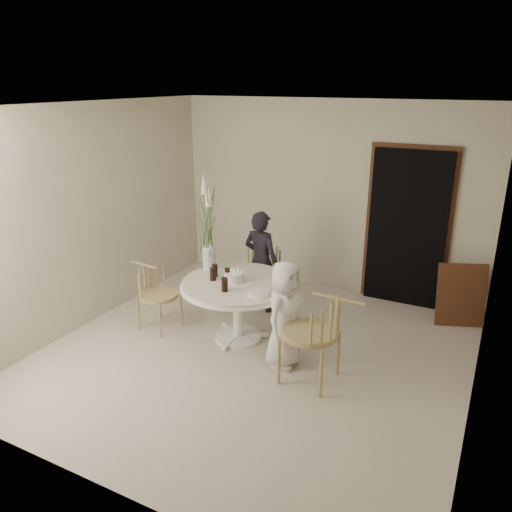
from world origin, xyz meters
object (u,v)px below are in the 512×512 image
at_px(chair_left, 152,287).
at_px(flower_vase, 208,231).
at_px(chair_right, 323,327).
at_px(boy, 285,314).
at_px(birthday_cake, 234,277).
at_px(chair_far, 264,263).
at_px(table, 238,291).
at_px(girl, 261,261).

bearing_deg(chair_left, flower_vase, -49.17).
height_order(chair_right, boy, boy).
xyz_separation_m(chair_right, birthday_cake, (-1.26, 0.44, 0.14)).
xyz_separation_m(chair_far, chair_right, (1.40, -1.54, 0.08)).
bearing_deg(chair_right, chair_far, -134.74).
bearing_deg(chair_left, chair_right, -88.95).
xyz_separation_m(table, chair_right, (1.21, -0.44, 0.03)).
bearing_deg(table, boy, -20.29).
height_order(chair_far, chair_right, chair_right).
bearing_deg(boy, chair_right, -104.28).
xyz_separation_m(table, girl, (-0.13, 0.86, 0.06)).
distance_m(chair_right, birthday_cake, 1.34).
xyz_separation_m(girl, flower_vase, (-0.38, -0.66, 0.54)).
distance_m(chair_far, chair_right, 2.08).
xyz_separation_m(girl, birthday_cake, (0.08, -0.86, 0.10)).
height_order(table, chair_right, chair_right).
height_order(table, boy, boy).
bearing_deg(chair_left, birthday_cake, -72.51).
height_order(chair_right, chair_left, chair_right).
height_order(chair_left, boy, boy).
relative_size(girl, flower_vase, 1.15).
relative_size(girl, birthday_cake, 6.14).
bearing_deg(girl, flower_vase, 66.31).
relative_size(table, birthday_cake, 6.02).
distance_m(table, flower_vase, 0.82).
distance_m(table, birthday_cake, 0.18).
height_order(girl, birthday_cake, girl).
bearing_deg(chair_right, girl, -131.37).
relative_size(chair_right, flower_vase, 0.84).
distance_m(girl, flower_vase, 0.93).
bearing_deg(chair_left, table, -72.96).
xyz_separation_m(chair_right, flower_vase, (-1.72, 0.64, 0.58)).
bearing_deg(flower_vase, birthday_cake, -23.97).
height_order(chair_far, flower_vase, flower_vase).
bearing_deg(girl, boy, 133.40).
xyz_separation_m(chair_far, boy, (0.91, -1.36, 0.03)).
bearing_deg(girl, chair_right, 142.42).
relative_size(boy, flower_vase, 1.00).
xyz_separation_m(chair_right, chair_left, (-2.31, 0.24, -0.12)).
bearing_deg(flower_vase, girl, 59.71).
distance_m(boy, flower_vase, 1.45).
relative_size(chair_far, boy, 0.74).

